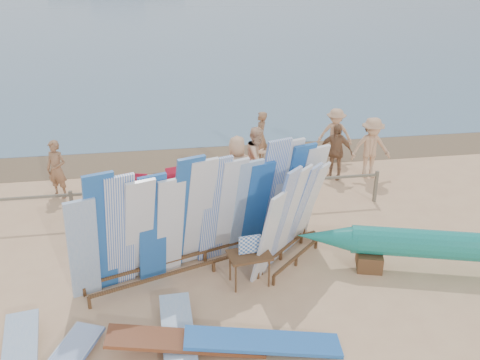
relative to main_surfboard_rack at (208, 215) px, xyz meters
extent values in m
plane|color=#DEAE80|center=(-1.17, -0.53, -1.27)|extent=(160.00, 160.00, 0.00)
cube|color=brown|center=(-1.17, 6.67, -1.27)|extent=(40.00, 2.60, 0.01)
cube|color=#736A57|center=(-1.17, 2.47, -0.47)|extent=(12.00, 0.06, 0.06)
cube|color=#736A57|center=(-3.17, 2.47, -0.82)|extent=(0.08, 0.08, 0.90)
cube|color=#736A57|center=(-1.17, 2.47, -0.82)|extent=(0.08, 0.08, 0.90)
cube|color=#736A57|center=(0.83, 2.47, -0.82)|extent=(0.08, 0.08, 0.90)
cube|color=#736A57|center=(2.83, 2.47, -0.82)|extent=(0.08, 0.08, 0.90)
cube|color=#736A57|center=(4.83, 2.47, -0.82)|extent=(0.08, 0.08, 0.90)
cube|color=brown|center=(0.08, -0.21, -1.01)|extent=(5.01, 1.79, 0.06)
cube|color=brown|center=(-0.07, 0.21, -1.01)|extent=(5.01, 1.79, 0.06)
cube|color=#86ABD6|center=(-2.43, -0.84, -0.10)|extent=(0.73, 0.77, 2.33)
cube|color=#245FB4|center=(-2.09, -0.72, 0.13)|extent=(0.77, 0.89, 2.79)
cube|color=white|center=(-1.74, -0.61, 0.07)|extent=(0.78, 0.91, 2.67)
cube|color=white|center=(-1.40, -0.49, 0.00)|extent=(0.82, 1.04, 2.53)
cube|color=#245FB4|center=(-1.14, -0.40, -0.01)|extent=(0.70, 0.68, 2.51)
cube|color=white|center=(-0.80, -0.28, -0.08)|extent=(0.74, 0.80, 2.37)
cube|color=#245FB4|center=(-0.45, -0.16, 0.13)|extent=(0.83, 1.05, 2.80)
cube|color=white|center=(-0.19, -0.07, 0.08)|extent=(0.82, 1.03, 2.69)
cube|color=white|center=(0.15, 0.05, 0.05)|extent=(0.76, 0.85, 2.63)
cube|color=white|center=(0.49, 0.17, 0.00)|extent=(0.76, 0.86, 2.52)
cube|color=#86ABD6|center=(0.84, 0.29, -0.05)|extent=(0.75, 0.83, 2.42)
cube|color=#245FB4|center=(1.10, 0.38, -0.11)|extent=(0.75, 0.82, 2.32)
cube|color=white|center=(1.44, 0.50, 0.13)|extent=(0.77, 0.89, 2.79)
cube|color=white|center=(1.79, 0.62, 0.08)|extent=(0.74, 0.79, 2.70)
cube|color=#245FB4|center=(2.05, 0.71, 0.02)|extent=(0.78, 0.91, 2.56)
cube|color=white|center=(2.39, 0.83, -0.04)|extent=(0.77, 0.89, 2.46)
cube|color=brown|center=(1.88, -0.28, -1.04)|extent=(1.32, 1.29, 0.05)
cube|color=brown|center=(1.60, 0.01, -1.04)|extent=(1.32, 1.29, 0.05)
cube|color=white|center=(1.14, -0.72, -0.24)|extent=(0.72, 0.73, 2.06)
cube|color=white|center=(1.45, -0.42, -0.04)|extent=(0.82, 0.82, 2.46)
cube|color=white|center=(1.75, -0.13, -0.09)|extent=(0.83, 0.84, 2.36)
cube|color=white|center=(2.05, 0.17, -0.14)|extent=(0.84, 0.85, 2.26)
cube|color=white|center=(2.30, 0.41, -0.19)|extent=(0.85, 0.85, 2.16)
cube|color=brown|center=(3.43, -0.57, -1.08)|extent=(0.68, 0.75, 0.38)
cylinder|color=teal|center=(5.24, -1.12, -0.59)|extent=(4.61, 1.93, 0.63)
cone|color=teal|center=(2.52, -0.30, -0.59)|extent=(1.38, 0.92, 0.59)
cube|color=brown|center=(0.76, -0.76, -0.58)|extent=(0.92, 0.70, 0.05)
cube|color=white|center=(0.76, -0.76, -0.33)|extent=(0.45, 0.08, 0.40)
cube|color=#245FB4|center=(0.65, -2.71, -1.27)|extent=(2.74, 0.86, 0.37)
cube|color=brown|center=(-0.64, -2.53, -1.27)|extent=(2.72, 0.80, 0.44)
cube|color=#86ABD6|center=(-0.76, -2.61, -1.27)|extent=(0.64, 2.71, 0.29)
cube|color=#B1122B|center=(-1.65, 3.02, -0.93)|extent=(0.68, 0.64, 0.05)
cube|color=#B1122B|center=(-1.59, 3.27, -0.64)|extent=(0.60, 0.30, 0.57)
cube|color=#B1122B|center=(-0.47, 3.42, -0.94)|extent=(0.66, 0.63, 0.05)
cube|color=#B1122B|center=(-0.53, 3.65, -0.66)|extent=(0.58, 0.30, 0.55)
cube|color=#B1122B|center=(1.27, 3.48, -0.76)|extent=(0.63, 0.79, 0.50)
cube|color=#B1122B|center=(1.36, 3.74, -0.44)|extent=(0.44, 0.29, 0.32)
imported|color=#8C6042|center=(-3.77, 4.16, -0.44)|extent=(0.69, 0.57, 1.65)
imported|color=tan|center=(1.11, 3.12, -0.34)|extent=(0.94, 0.51, 1.86)
imported|color=#8C6042|center=(2.30, 5.90, -0.43)|extent=(0.57, 0.70, 1.68)
imported|color=#8C6042|center=(4.25, 4.23, -0.41)|extent=(1.08, 0.89, 1.71)
imported|color=beige|center=(1.81, 3.89, -0.34)|extent=(0.89, 0.97, 1.84)
imported|color=tan|center=(5.32, 4.12, -0.33)|extent=(1.23, 0.54, 1.88)
imported|color=tan|center=(4.76, 5.74, -0.41)|extent=(1.20, 0.82, 1.72)
camera|label=1|loc=(-0.81, -9.36, 4.97)|focal=38.00mm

